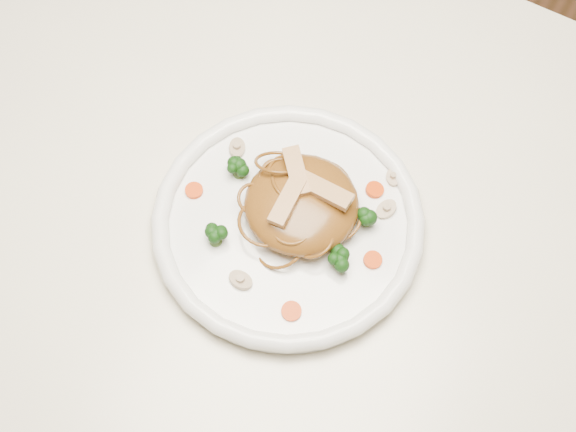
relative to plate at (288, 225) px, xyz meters
The scene contains 20 objects.
ground 0.76m from the plate, 120.83° to the left, with size 4.00×4.00×0.00m, color brown.
table 0.12m from the plate, 120.83° to the left, with size 1.20×0.80×0.75m.
plate is the anchor object (origin of this frame).
noodle_mound 0.03m from the plate, 68.67° to the left, with size 0.13×0.13×0.04m, color brown.
chicken_a 0.07m from the plate, 50.64° to the left, with size 0.06×0.02×0.01m, color tan.
chicken_b 0.07m from the plate, 107.35° to the left, with size 0.06×0.02×0.01m, color tan.
chicken_c 0.05m from the plate, 142.33° to the left, with size 0.06×0.02×0.01m, color tan.
broccoli_0 0.09m from the plate, 30.72° to the left, with size 0.03×0.03×0.03m, color #0F3A0C, non-canonical shape.
broccoli_1 0.09m from the plate, 163.16° to the left, with size 0.02×0.02×0.03m, color #0F3A0C, non-canonical shape.
broccoli_2 0.09m from the plate, 132.32° to the right, with size 0.03×0.03×0.03m, color #0F3A0C, non-canonical shape.
broccoli_3 0.08m from the plate, 12.08° to the right, with size 0.03×0.03×0.03m, color #0F3A0C, non-canonical shape.
carrot_0 0.11m from the plate, 52.30° to the left, with size 0.02×0.02×0.01m, color #EB3908.
carrot_1 0.11m from the plate, 169.23° to the right, with size 0.02×0.02×0.01m, color #EB3908.
carrot_2 0.10m from the plate, ahead, with size 0.02×0.02×0.01m, color #EB3908.
carrot_3 0.08m from the plate, 109.81° to the left, with size 0.02×0.02×0.01m, color #EB3908.
carrot_4 0.11m from the plate, 57.56° to the right, with size 0.02×0.02×0.01m, color #EB3908.
mushroom_0 0.09m from the plate, 94.82° to the right, with size 0.03×0.03×0.01m, color #C7B495.
mushroom_1 0.11m from the plate, 37.67° to the left, with size 0.03×0.03×0.01m, color #C7B495.
mushroom_2 0.11m from the plate, 152.72° to the left, with size 0.03×0.03×0.01m, color #C7B495.
mushroom_3 0.13m from the plate, 55.01° to the left, with size 0.02×0.02×0.01m, color #C7B495.
Camera 1 is at (0.23, -0.39, 1.55)m, focal length 48.78 mm.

